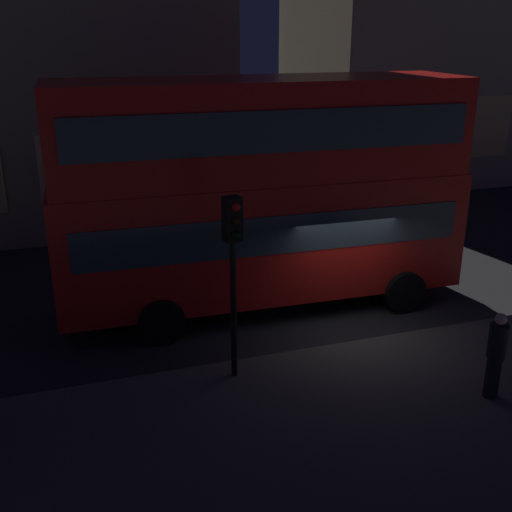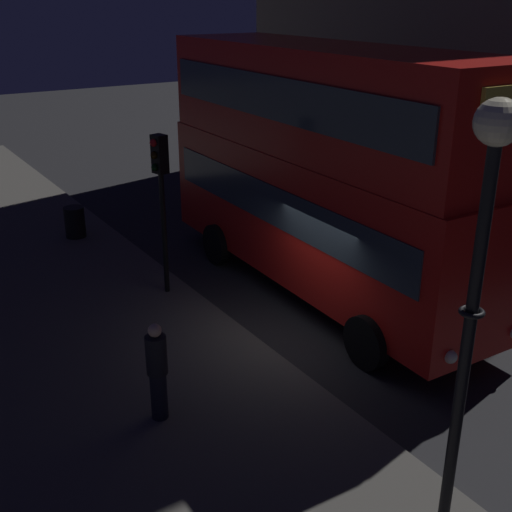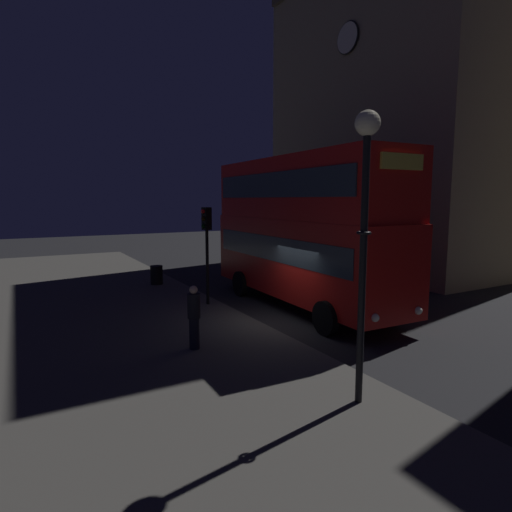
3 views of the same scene
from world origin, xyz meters
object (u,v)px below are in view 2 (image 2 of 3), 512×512
double_decker_bus (322,161)px  litter_bin (75,222)px  traffic_light_near_kerb (161,181)px  pedestrian (157,370)px  street_lamp (479,257)px

double_decker_bus → litter_bin: size_ratio=11.35×
double_decker_bus → traffic_light_near_kerb: (-1.65, -3.23, -0.36)m
pedestrian → litter_bin: size_ratio=1.96×
double_decker_bus → traffic_light_near_kerb: 3.64m
traffic_light_near_kerb → pedestrian: (4.42, -2.24, -1.79)m
double_decker_bus → traffic_light_near_kerb: size_ratio=2.71×
litter_bin → double_decker_bus: bearing=30.4°
pedestrian → litter_bin: pedestrian is taller
double_decker_bus → litter_bin: 7.95m
pedestrian → street_lamp: bearing=-6.0°
traffic_light_near_kerb → double_decker_bus: bearing=50.8°
street_lamp → litter_bin: (-13.73, -0.07, -3.57)m
traffic_light_near_kerb → street_lamp: size_ratio=0.66×
street_lamp → pedestrian: bearing=-158.8°
double_decker_bus → street_lamp: street_lamp is taller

